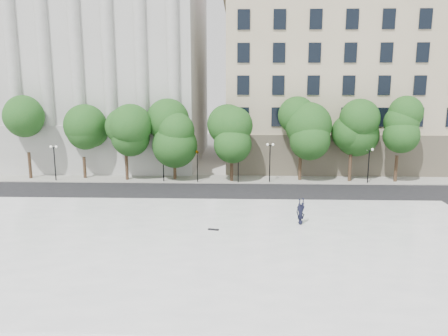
{
  "coord_description": "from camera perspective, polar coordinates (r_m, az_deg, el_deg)",
  "views": [
    {
      "loc": [
        3.49,
        -24.97,
        11.08
      ],
      "look_at": [
        2.33,
        10.0,
        4.16
      ],
      "focal_mm": 35.0,
      "sensor_mm": 36.0,
      "label": 1
    }
  ],
  "objects": [
    {
      "name": "street_trees",
      "position": [
        49.09,
        -3.34,
        4.5
      ],
      "size": [
        45.68,
        5.16,
        8.11
      ],
      "color": "#382619",
      "rests_on": "ground"
    },
    {
      "name": "plaza",
      "position": [
        30.21,
        -4.93,
        -9.92
      ],
      "size": [
        44.0,
        22.0,
        0.45
      ],
      "primitive_type": "cube",
      "color": "white",
      "rests_on": "ground"
    },
    {
      "name": "street",
      "position": [
        44.51,
        -2.66,
        -3.23
      ],
      "size": [
        60.0,
        8.0,
        0.02
      ],
      "primitive_type": "cube",
      "color": "black",
      "rests_on": "ground"
    },
    {
      "name": "skateboard",
      "position": [
        32.18,
        -1.4,
        -8.03
      ],
      "size": [
        0.83,
        0.36,
        0.08
      ],
      "primitive_type": "cube",
      "rotation": [
        0.0,
        0.0,
        -0.2
      ],
      "color": "black",
      "rests_on": "plaza"
    },
    {
      "name": "traffic_light_west",
      "position": [
        48.06,
        -3.52,
        2.32
      ],
      "size": [
        0.94,
        1.74,
        4.19
      ],
      "color": "black",
      "rests_on": "ground"
    },
    {
      "name": "traffic_light_east",
      "position": [
        47.85,
        1.88,
        2.25
      ],
      "size": [
        0.58,
        1.68,
        4.16
      ],
      "color": "black",
      "rests_on": "ground"
    },
    {
      "name": "ground",
      "position": [
        27.54,
        -5.68,
        -12.59
      ],
      "size": [
        160.0,
        160.0,
        0.0
      ],
      "primitive_type": "plane",
      "color": "beige",
      "rests_on": "ground"
    },
    {
      "name": "building_east",
      "position": [
        65.98,
        16.7,
        10.78
      ],
      "size": [
        36.0,
        26.15,
        23.0
      ],
      "color": "#C5B496",
      "rests_on": "ground"
    },
    {
      "name": "far_sidewalk",
      "position": [
        50.32,
        -2.12,
        -1.47
      ],
      "size": [
        60.0,
        4.0,
        0.12
      ],
      "primitive_type": "cube",
      "color": "#B5B2A7",
      "rests_on": "ground"
    },
    {
      "name": "lamp_posts",
      "position": [
        48.35,
        -1.48,
        1.47
      ],
      "size": [
        35.86,
        0.28,
        4.47
      ],
      "color": "black",
      "rests_on": "ground"
    },
    {
      "name": "building_west",
      "position": [
        66.8,
        -16.35,
        12.29
      ],
      "size": [
        31.5,
        27.65,
        25.6
      ],
      "color": "#BBBBB6",
      "rests_on": "ground"
    },
    {
      "name": "person_lying",
      "position": [
        33.86,
        9.95,
        -6.8
      ],
      "size": [
        1.59,
        2.14,
        0.55
      ],
      "primitive_type": "imported",
      "rotation": [
        -1.54,
        0.0,
        0.48
      ],
      "color": "black",
      "rests_on": "plaza"
    }
  ]
}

